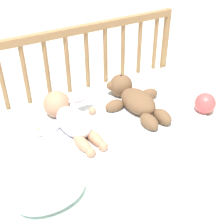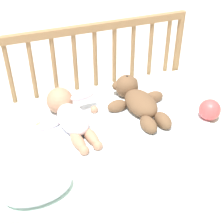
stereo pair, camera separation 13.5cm
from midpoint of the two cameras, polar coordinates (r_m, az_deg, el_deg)
The scene contains 8 objects.
ground_plane at distance 1.75m, azimuth 2.48°, elevation -16.16°, with size 12.00×12.00×0.00m, color silver.
crib_mattress at distance 1.55m, azimuth 2.72°, elevation -10.11°, with size 1.13×0.67×0.52m.
crib_rail at distance 1.61m, azimuth -2.38°, elevation 7.07°, with size 1.13×0.04×0.86m.
blanket at distance 1.40m, azimuth 1.84°, elevation -1.45°, with size 0.82×0.51×0.01m.
teddy_bear at distance 1.47m, azimuth 7.34°, elevation 2.14°, with size 0.29×0.40×0.12m.
baby at distance 1.36m, azimuth -5.06°, elevation -0.52°, with size 0.30×0.40×0.12m.
toy_ball at distance 1.47m, azimuth 19.97°, elevation 0.29°, with size 0.10×0.10×0.10m.
small_pillow at distance 1.09m, azimuth -10.05°, elevation -13.48°, with size 0.24×0.15×0.06m.
Camera 2 is at (-0.43, -1.01, 1.36)m, focal length 50.00 mm.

